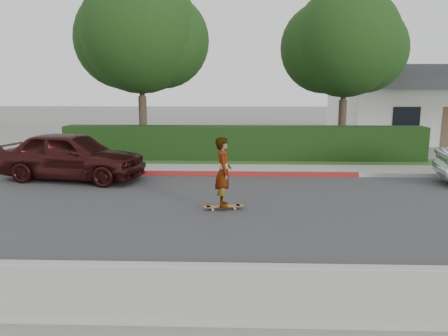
% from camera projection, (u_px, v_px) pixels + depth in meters
% --- Properties ---
extents(ground, '(120.00, 120.00, 0.00)m').
position_uv_depth(ground, '(361.00, 209.00, 11.30)').
color(ground, slate).
rests_on(ground, ground).
extents(road, '(60.00, 8.00, 0.01)m').
position_uv_depth(road, '(361.00, 208.00, 11.30)').
color(road, '#2D2D30').
rests_on(road, ground).
extents(curb_near, '(60.00, 0.20, 0.15)m').
position_uv_depth(curb_near, '(430.00, 272.00, 7.26)').
color(curb_near, '#9E9E99').
rests_on(curb_near, ground).
extents(curb_far, '(60.00, 0.20, 0.15)m').
position_uv_depth(curb_far, '(329.00, 175.00, 15.32)').
color(curb_far, '#9E9E99').
rests_on(curb_far, ground).
extents(curb_red_section, '(12.00, 0.21, 0.15)m').
position_uv_depth(curb_red_section, '(188.00, 174.00, 15.48)').
color(curb_red_section, maroon).
rests_on(curb_red_section, ground).
extents(sidewalk_far, '(60.00, 1.60, 0.12)m').
position_uv_depth(sidewalk_far, '(324.00, 170.00, 16.20)').
color(sidewalk_far, gray).
rests_on(sidewalk_far, ground).
extents(planting_strip, '(60.00, 1.60, 0.10)m').
position_uv_depth(planting_strip, '(317.00, 163.00, 17.78)').
color(planting_strip, '#2D4C1E').
rests_on(planting_strip, ground).
extents(hedge, '(15.00, 1.00, 1.50)m').
position_uv_depth(hedge, '(243.00, 144.00, 18.34)').
color(hedge, black).
rests_on(hedge, ground).
extents(flowering_shrub, '(1.40, 1.00, 0.90)m').
position_uv_depth(flowering_shrub, '(75.00, 154.00, 18.19)').
color(flowering_shrub, '#2D4C19').
rests_on(flowering_shrub, ground).
extents(tree_left, '(5.99, 5.21, 8.00)m').
position_uv_depth(tree_left, '(141.00, 37.00, 19.12)').
color(tree_left, '#33261C').
rests_on(tree_left, ground).
extents(tree_center, '(5.66, 4.84, 7.44)m').
position_uv_depth(tree_center, '(344.00, 46.00, 19.38)').
color(tree_center, '#33261C').
rests_on(tree_center, ground).
extents(house, '(10.60, 8.60, 4.30)m').
position_uv_depth(house, '(424.00, 104.00, 26.37)').
color(house, beige).
rests_on(house, ground).
extents(skateboard, '(1.08, 0.41, 0.10)m').
position_uv_depth(skateboard, '(223.00, 206.00, 11.18)').
color(skateboard, orange).
rests_on(skateboard, ground).
extents(skateboarder, '(0.47, 0.68, 1.77)m').
position_uv_depth(skateboarder, '(223.00, 172.00, 11.02)').
color(skateboarder, white).
rests_on(skateboarder, skateboard).
extents(car_maroon, '(5.16, 2.84, 1.66)m').
position_uv_depth(car_maroon, '(72.00, 156.00, 14.68)').
color(car_maroon, black).
rests_on(car_maroon, ground).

